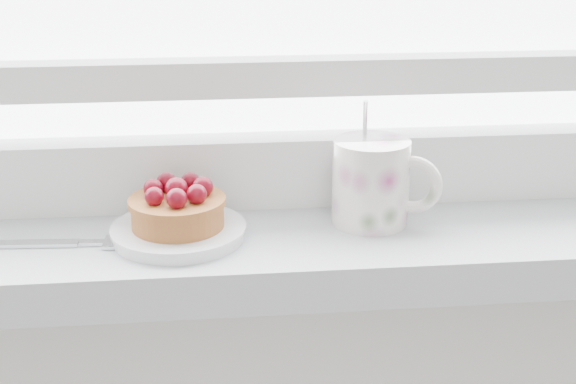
{
  "coord_description": "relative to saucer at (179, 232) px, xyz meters",
  "views": [
    {
      "loc": [
        -0.03,
        1.2,
        1.23
      ],
      "look_at": [
        0.04,
        1.88,
        0.98
      ],
      "focal_mm": 50.0,
      "sensor_mm": 36.0,
      "label": 1
    }
  ],
  "objects": [
    {
      "name": "saucer",
      "position": [
        0.0,
        0.0,
        0.0
      ],
      "size": [
        0.12,
        0.12,
        0.01
      ],
      "primitive_type": "cylinder",
      "color": "white",
      "rests_on": "windowsill"
    },
    {
      "name": "raspberry_tart",
      "position": [
        0.0,
        0.0,
        0.03
      ],
      "size": [
        0.09,
        0.09,
        0.05
      ],
      "color": "brown",
      "rests_on": "saucer"
    },
    {
      "name": "fork",
      "position": [
        -0.11,
        -0.01,
        -0.0
      ],
      "size": [
        0.22,
        0.04,
        0.0
      ],
      "color": "silver",
      "rests_on": "windowsill"
    },
    {
      "name": "floral_mug",
      "position": [
        0.18,
        0.02,
        0.04
      ],
      "size": [
        0.11,
        0.1,
        0.12
      ],
      "color": "silver",
      "rests_on": "windowsill"
    }
  ]
}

